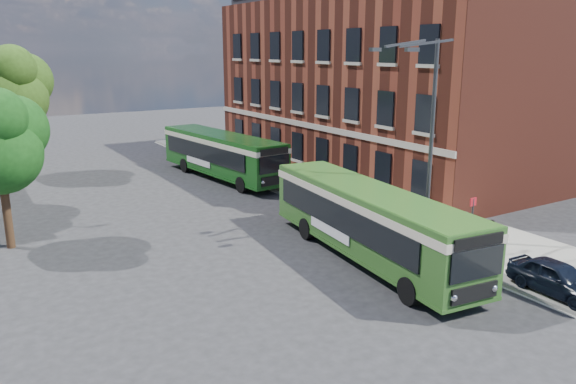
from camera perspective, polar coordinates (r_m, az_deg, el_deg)
ground at (r=24.86m, az=1.88°, el=-5.85°), size 120.00×120.00×0.00m
pavement at (r=34.95m, az=4.22°, el=0.21°), size 6.00×48.00×0.15m
kerb_line at (r=33.33m, az=-0.04°, el=-0.57°), size 0.12×48.00×0.01m
brick_office at (r=41.42m, az=9.13°, el=11.92°), size 12.10×26.00×14.20m
street_lamp at (r=25.17m, az=13.79°, el=5.27°), size 2.96×2.38×9.00m
bus_stop_sign at (r=25.00m, az=18.15°, el=-2.82°), size 0.35×0.08×2.52m
bus_front at (r=23.47m, az=8.21°, el=-2.51°), size 3.84×12.60×3.02m
bus_rear at (r=38.34m, az=-6.74°, el=4.10°), size 3.77×12.41×3.02m
parked_car at (r=22.12m, az=25.68°, el=-7.87°), size 1.55×3.58×1.20m
pedestrian_a at (r=25.71m, az=17.36°, el=-3.59°), size 0.63×0.45×1.60m
pedestrian_b at (r=24.05m, az=19.61°, el=-4.74°), size 1.01×0.86×1.82m
tree_right at (r=42.62m, az=-26.07°, el=9.48°), size 5.27×5.01×8.90m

